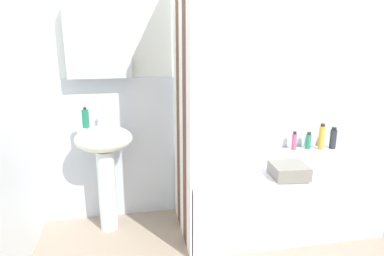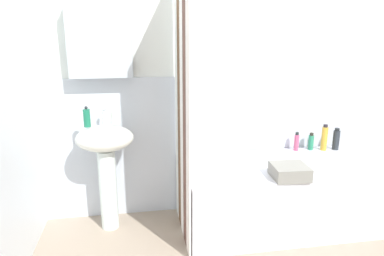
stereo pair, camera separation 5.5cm
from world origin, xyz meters
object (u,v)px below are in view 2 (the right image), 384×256
Objects in this scene: sink at (106,154)px; bathtub at (276,195)px; soap_dispenser at (87,118)px; toothbrush_cup at (115,118)px; towel_folded at (290,171)px; lotion_bottle at (336,139)px; conditioner_bottle at (324,138)px; body_wash_bottle at (297,142)px; shampoo_bottle at (311,142)px.

sink reaches higher than bathtub.
soap_dispenser is 1.64× the size of toothbrush_cup.
bathtub is 0.41m from towel_folded.
lotion_bottle is at bearing 22.13° from bathtub.
conditioner_bottle reaches higher than body_wash_bottle.
toothbrush_cup is at bearing -178.46° from lotion_bottle.
soap_dispenser is at bearing -176.03° from shampoo_bottle.
sink reaches higher than conditioner_bottle.
soap_dispenser is 0.63× the size of towel_folded.
toothbrush_cup is at bearing -177.12° from shampoo_bottle.
body_wash_bottle is at bearing 45.45° from bathtub.
shampoo_bottle reaches higher than towel_folded.
sink reaches higher than shampoo_bottle.
toothbrush_cup reaches higher than towel_folded.
shampoo_bottle is (-0.11, 0.03, -0.04)m from conditioner_bottle.
bathtub is (1.35, -0.18, -0.37)m from sink.
bathtub is 7.67× the size of lotion_bottle.
toothbrush_cup is 0.06× the size of bathtub.
shampoo_bottle is (1.79, 0.12, -0.03)m from sink.
body_wash_bottle is at bearing -179.64° from shampoo_bottle.
sink is at bearing -156.19° from toothbrush_cup.
towel_folded is at bearing -129.11° from shampoo_bottle.
toothbrush_cup is 1.94m from lotion_bottle.
lotion_bottle is (1.92, 0.05, -0.29)m from toothbrush_cup.
body_wash_bottle is at bearing 4.28° from sink.
soap_dispenser reaches higher than towel_folded.
sink is 0.32m from soap_dispenser.
conditioner_bottle reaches higher than shampoo_bottle.
lotion_bottle is (2.13, 0.10, -0.31)m from soap_dispenser.
bathtub is at bearing -157.87° from lotion_bottle.
soap_dispenser is 1.55m from towel_folded.
lotion_bottle is at bearing 2.64° from soap_dispenser.
shampoo_bottle reaches higher than bathtub.
conditioner_bottle is (2.01, 0.10, -0.29)m from soap_dispenser.
bathtub is at bearing -6.56° from soap_dispenser.
sink is at bearing 172.52° from bathtub.
conditioner_bottle is at bearing 26.29° from bathtub.
shampoo_bottle is at bearing 162.37° from conditioner_bottle.
body_wash_bottle is at bearing 4.25° from soap_dispenser.
bathtub is 0.54m from body_wash_bottle.
shampoo_bottle is (-0.22, 0.03, -0.02)m from lotion_bottle.
conditioner_bottle is 0.12m from shampoo_bottle.
toothbrush_cup is (0.21, 0.05, -0.02)m from soap_dispenser.
toothbrush_cup reaches higher than conditioner_bottle.
soap_dispenser is at bearing -167.30° from toothbrush_cup.
sink is 5.55× the size of shampoo_bottle.
soap_dispenser is at bearing -175.75° from body_wash_bottle.
body_wash_bottle is (1.65, 0.12, -0.02)m from sink.
toothbrush_cup is 0.62× the size of shampoo_bottle.
towel_folded is at bearing -142.07° from lotion_bottle.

